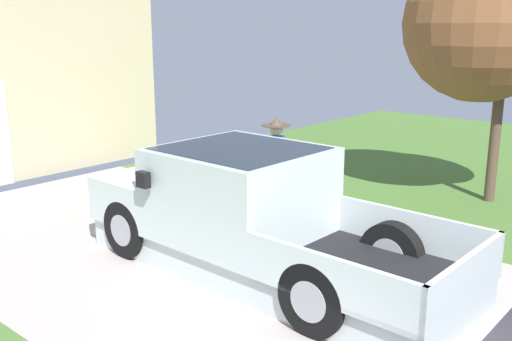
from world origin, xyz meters
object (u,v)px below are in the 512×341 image
(person_with_hat, at_px, (276,166))
(pickup_truck, at_px, (245,215))
(handbag, at_px, (294,217))
(front_yard_tree, at_px, (497,25))

(person_with_hat, bearing_deg, pickup_truck, 11.96)
(pickup_truck, xyz_separation_m, handbag, (1.75, 0.51, -0.58))
(pickup_truck, height_order, front_yard_tree, front_yard_tree)
(pickup_truck, relative_size, person_with_hat, 2.98)
(person_with_hat, bearing_deg, front_yard_tree, 137.33)
(pickup_truck, bearing_deg, front_yard_tree, -13.50)
(pickup_truck, xyz_separation_m, front_yard_tree, (5.03, -1.30, 2.42))
(pickup_truck, height_order, handbag, pickup_truck)
(pickup_truck, xyz_separation_m, person_with_hat, (1.53, 0.71, 0.27))
(handbag, relative_size, front_yard_tree, 0.09)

